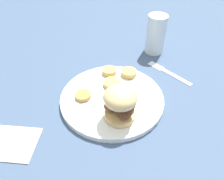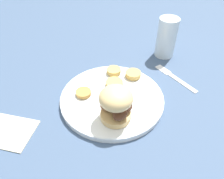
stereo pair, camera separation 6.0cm
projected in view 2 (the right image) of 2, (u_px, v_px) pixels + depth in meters
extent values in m
plane|color=#3D5170|center=(112.00, 100.00, 0.63)|extent=(4.00, 4.00, 0.00)
cylinder|color=white|center=(112.00, 98.00, 0.62)|extent=(0.29, 0.29, 0.02)
torus|color=white|center=(112.00, 97.00, 0.62)|extent=(0.29, 0.29, 0.01)
cylinder|color=tan|center=(116.00, 115.00, 0.55)|extent=(0.08, 0.08, 0.02)
ellipsoid|color=#563323|center=(128.00, 107.00, 0.54)|extent=(0.04, 0.02, 0.02)
ellipsoid|color=brown|center=(109.00, 105.00, 0.55)|extent=(0.06, 0.05, 0.02)
ellipsoid|color=#563323|center=(120.00, 114.00, 0.53)|extent=(0.05, 0.04, 0.02)
ellipsoid|color=#563323|center=(123.00, 106.00, 0.55)|extent=(0.04, 0.04, 0.02)
ellipsoid|color=#563323|center=(118.00, 109.00, 0.54)|extent=(0.05, 0.05, 0.02)
ellipsoid|color=brown|center=(114.00, 107.00, 0.54)|extent=(0.05, 0.05, 0.02)
ellipsoid|color=#E5C17F|center=(116.00, 98.00, 0.51)|extent=(0.08, 0.08, 0.05)
cylinder|color=tan|center=(114.00, 83.00, 0.65)|extent=(0.05, 0.05, 0.01)
cylinder|color=tan|center=(133.00, 74.00, 0.68)|extent=(0.05, 0.05, 0.02)
cylinder|color=#BC8942|center=(83.00, 93.00, 0.62)|extent=(0.04, 0.04, 0.01)
cylinder|color=tan|center=(114.00, 71.00, 0.69)|extent=(0.04, 0.04, 0.01)
cube|color=silver|center=(182.00, 82.00, 0.68)|extent=(0.06, 0.11, 0.00)
cube|color=silver|center=(163.00, 69.00, 0.73)|extent=(0.04, 0.06, 0.00)
cylinder|color=silver|center=(166.00, 38.00, 0.76)|extent=(0.07, 0.07, 0.14)
cube|color=beige|center=(4.00, 130.00, 0.54)|extent=(0.14, 0.17, 0.01)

